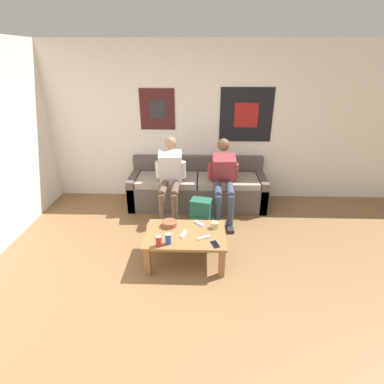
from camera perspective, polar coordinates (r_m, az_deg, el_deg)
name	(u,v)px	position (r m, az deg, el deg)	size (l,w,h in m)	color
ground_plane	(168,301)	(3.28, -4.65, -20.04)	(18.00, 18.00, 0.00)	brown
wall_back	(182,124)	(5.06, -1.88, 12.82)	(10.00, 0.07, 2.55)	white
couch	(197,189)	(4.99, 1.04, 0.61)	(2.20, 0.75, 0.76)	#564C47
coffee_table	(185,238)	(3.61, -1.25, -8.80)	(0.95, 0.66, 0.38)	olive
person_seated_adult	(170,176)	(4.52, -4.21, 3.03)	(0.47, 0.85, 1.20)	brown
person_seated_teen	(223,177)	(4.53, 6.00, 2.84)	(0.47, 0.94, 1.16)	#384256
backpack	(201,215)	(4.28, 1.69, -4.48)	(0.33, 0.28, 0.47)	#1E5642
ceramic_bowl	(169,223)	(3.71, -4.32, -5.96)	(0.18, 0.18, 0.07)	brown
pillar_candle	(215,225)	(3.67, 4.34, -6.30)	(0.09, 0.09, 0.09)	tan
drink_can_blue	(168,239)	(3.37, -4.54, -8.89)	(0.07, 0.07, 0.12)	#28479E
drink_can_red	(159,241)	(3.35, -6.38, -9.30)	(0.07, 0.07, 0.12)	maroon
game_controller_near_left	(204,238)	(3.48, 2.26, -8.70)	(0.14, 0.09, 0.03)	white
game_controller_near_right	(184,234)	(3.54, -1.60, -8.01)	(0.08, 0.15, 0.03)	white
game_controller_far_center	(199,224)	(3.75, 1.37, -6.03)	(0.13, 0.13, 0.03)	white
cell_phone	(215,244)	(3.39, 4.43, -9.89)	(0.11, 0.15, 0.01)	black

